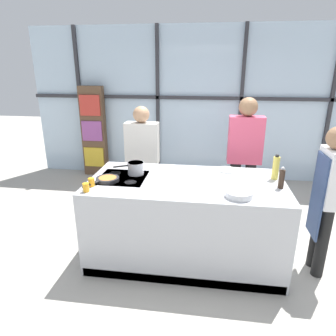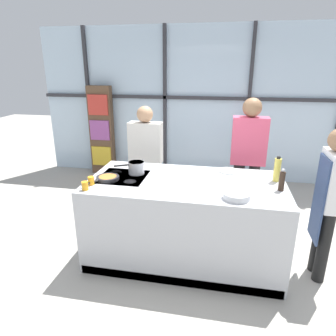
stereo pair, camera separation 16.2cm
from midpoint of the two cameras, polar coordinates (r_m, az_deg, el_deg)
ground_plane at (r=3.67m, az=1.89°, el=-16.12°), size 18.00×18.00×0.00m
back_window_wall at (r=5.73m, az=5.03°, el=11.86°), size 6.40×0.10×2.80m
bookshelf at (r=6.09m, az=-14.71°, el=6.68°), size 0.47×0.19×1.74m
demo_island at (r=3.42m, az=1.95°, el=-9.74°), size 2.10×1.06×0.93m
chef at (r=3.34m, az=26.87°, el=-4.25°), size 0.22×0.37×1.58m
spectator_far_left at (r=4.25m, az=-5.98°, el=2.23°), size 0.46×0.22×1.59m
spectator_center_left at (r=4.12m, az=13.24°, el=2.63°), size 0.45×0.24×1.73m
frying_pan at (r=3.29m, az=-12.91°, el=-2.11°), size 0.30×0.40×0.04m
saucepan at (r=3.42m, az=-7.55°, el=-0.00°), size 0.32×0.22×0.14m
white_plate at (r=3.59m, az=9.86°, el=-0.34°), size 0.24×0.24×0.01m
mixing_bowl at (r=2.88m, az=11.81°, el=-4.86°), size 0.25×0.25×0.06m
oil_bottle at (r=3.41m, az=18.57°, el=0.04°), size 0.07×0.07×0.28m
pepper_grinder at (r=3.18m, az=19.47°, el=-1.91°), size 0.06×0.06×0.23m
juice_glass_near at (r=3.07m, az=-16.83°, el=-3.58°), size 0.06×0.06×0.09m
juice_glass_far at (r=3.18m, az=-15.81°, el=-2.63°), size 0.06×0.06×0.09m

